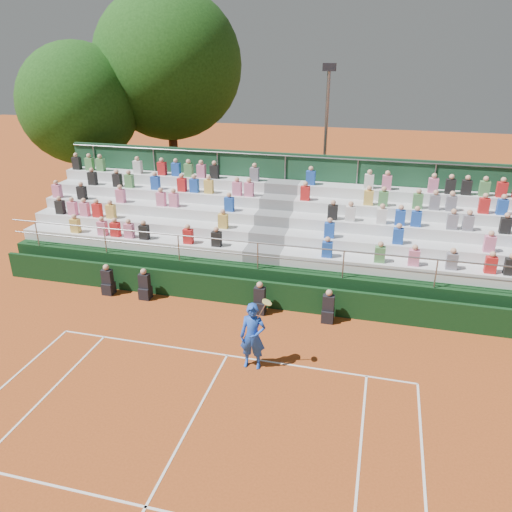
% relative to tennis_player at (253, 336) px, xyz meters
% --- Properties ---
extents(ground, '(90.00, 90.00, 0.00)m').
position_rel_tennis_player_xyz_m(ground, '(-0.89, 0.32, -1.01)').
color(ground, '#A8491C').
rests_on(ground, ground).
extents(courtside_wall, '(20.00, 0.15, 1.00)m').
position_rel_tennis_player_xyz_m(courtside_wall, '(-0.89, 3.52, -0.51)').
color(courtside_wall, black).
rests_on(courtside_wall, ground).
extents(line_officials, '(8.56, 0.40, 1.19)m').
position_rel_tennis_player_xyz_m(line_officials, '(-2.50, 3.07, -0.53)').
color(line_officials, black).
rests_on(line_officials, ground).
extents(grandstand, '(20.00, 5.20, 4.40)m').
position_rel_tennis_player_xyz_m(grandstand, '(-0.88, 6.76, 0.07)').
color(grandstand, black).
rests_on(grandstand, ground).
extents(tennis_player, '(0.91, 0.51, 2.22)m').
position_rel_tennis_player_xyz_m(tennis_player, '(0.00, 0.00, 0.00)').
color(tennis_player, blue).
rests_on(tennis_player, ground).
extents(tree_west, '(6.09, 6.09, 8.82)m').
position_rel_tennis_player_xyz_m(tree_west, '(-12.28, 11.78, 4.74)').
color(tree_west, '#351F13').
rests_on(tree_west, ground).
extents(tree_east, '(7.91, 7.91, 11.51)m').
position_rel_tennis_player_xyz_m(tree_east, '(-8.63, 14.97, 6.54)').
color(tree_east, '#351F13').
rests_on(tree_east, ground).
extents(floodlight_mast, '(0.60, 0.25, 7.80)m').
position_rel_tennis_player_xyz_m(floodlight_mast, '(0.30, 12.66, 3.56)').
color(floodlight_mast, gray).
rests_on(floodlight_mast, ground).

